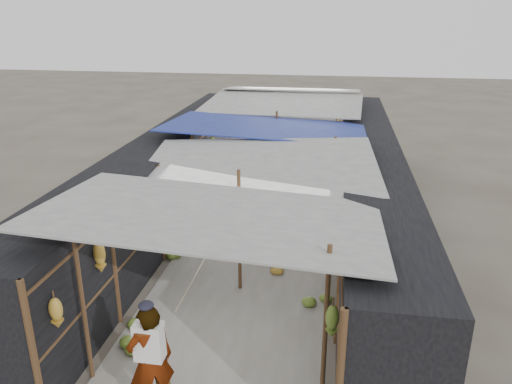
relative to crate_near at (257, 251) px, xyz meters
The scene contains 13 objects.
aisle_slab 2.03m from the crate_near, 93.26° to the left, with size 3.60×16.00×0.02m, color #9E998E.
stall_left 3.61m from the crate_near, 144.29° to the left, with size 1.40×15.00×2.30m, color black.
stall_right 3.44m from the crate_near, 38.06° to the left, with size 1.40×15.00×2.30m, color black.
crate_near is the anchor object (origin of this frame).
crate_mid 0.56m from the crate_near, 21.10° to the right, with size 0.48×0.39×0.29m, color #93684B.
crate_back 3.35m from the crate_near, 102.54° to the left, with size 0.45×0.37×0.29m, color #93684B.
black_basin 3.72m from the crate_near, 79.19° to the left, with size 0.55×0.55×0.16m, color black.
vendor_elderly 5.08m from the crate_near, 97.99° to the right, with size 0.64×0.42×1.75m, color silver.
shopper_blue 4.06m from the crate_near, 90.17° to the left, with size 0.77×0.60×1.58m, color #1E2B96.
vendor_seated 3.41m from the crate_near, 80.09° to the left, with size 0.54×0.31×0.84m, color #48423E.
market_canopy 3.28m from the crate_near, 92.12° to the left, with size 5.62×15.20×2.77m.
hanging_bananas 2.24m from the crate_near, 93.78° to the left, with size 3.96×13.96×0.82m.
floor_bananas 0.67m from the crate_near, 107.02° to the left, with size 4.05×10.95×0.36m.
Camera 1 is at (1.79, -5.92, 5.46)m, focal length 35.00 mm.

